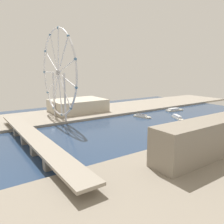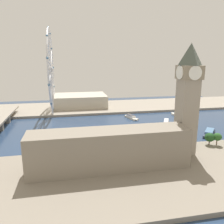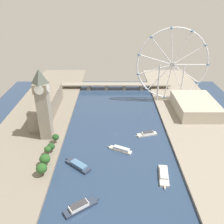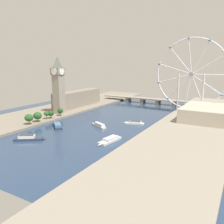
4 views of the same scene
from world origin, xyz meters
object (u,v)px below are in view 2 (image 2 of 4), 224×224
(ferris_wheel, at_px, (51,70))
(tour_boat_3, at_px, (209,133))
(riverside_hall, at_px, (81,100))
(tour_boat_4, at_px, (166,123))
(parliament_block, at_px, (110,149))
(tour_boat_0, at_px, (182,113))
(clock_tower, at_px, (187,99))
(tour_boat_1, at_px, (131,117))

(ferris_wheel, bearing_deg, tour_boat_3, -128.11)
(riverside_hall, bearing_deg, tour_boat_4, -139.94)
(parliament_block, xyz_separation_m, tour_boat_0, (140.77, -128.29, -14.64))
(riverside_hall, height_order, tour_boat_0, riverside_hall)
(clock_tower, distance_m, ferris_wheel, 200.74)
(clock_tower, relative_size, tour_boat_0, 2.43)
(riverside_hall, bearing_deg, tour_boat_1, -141.86)
(clock_tower, xyz_separation_m, ferris_wheel, (168.20, 108.67, 13.98))
(parliament_block, xyz_separation_m, riverside_hall, (210.88, 6.56, -4.48))
(ferris_wheel, height_order, tour_boat_1, ferris_wheel)
(clock_tower, bearing_deg, riverside_hall, 19.18)
(ferris_wheel, xyz_separation_m, tour_boat_1, (-47.28, -100.10, -58.87))
(clock_tower, bearing_deg, parliament_block, 102.21)
(tour_boat_4, bearing_deg, clock_tower, 11.27)
(tour_boat_1, height_order, tour_boat_4, tour_boat_4)
(tour_boat_0, bearing_deg, tour_boat_4, -128.61)
(tour_boat_1, distance_m, tour_boat_3, 98.61)
(tour_boat_0, bearing_deg, parliament_block, -124.98)
(parliament_block, relative_size, ferris_wheel, 0.96)
(parliament_block, distance_m, tour_boat_1, 145.37)
(riverside_hall, height_order, tour_boat_4, riverside_hall)
(ferris_wheel, distance_m, tour_boat_3, 211.75)
(clock_tower, distance_m, tour_boat_3, 80.39)
(ferris_wheel, distance_m, tour_boat_0, 188.96)
(clock_tower, relative_size, tour_boat_4, 2.87)
(parliament_block, height_order, tour_boat_1, parliament_block)
(clock_tower, distance_m, tour_boat_0, 150.36)
(tour_boat_3, relative_size, tour_boat_4, 1.02)
(tour_boat_0, distance_m, tour_boat_3, 85.96)
(ferris_wheel, height_order, tour_boat_3, ferris_wheel)
(parliament_block, relative_size, tour_boat_1, 3.75)
(riverside_hall, xyz_separation_m, tour_boat_1, (-76.52, -60.10, -10.15))
(tour_boat_1, xyz_separation_m, tour_boat_4, (-34.04, -32.89, 0.19))
(ferris_wheel, xyz_separation_m, tour_boat_4, (-81.32, -132.98, -58.68))
(parliament_block, xyz_separation_m, tour_boat_1, (134.36, -53.54, -14.63))
(clock_tower, xyz_separation_m, riverside_hall, (197.44, 68.67, -34.75))
(parliament_block, height_order, riverside_hall, parliament_block)
(riverside_hall, bearing_deg, clock_tower, -160.82)
(ferris_wheel, relative_size, tour_boat_3, 3.76)
(ferris_wheel, height_order, riverside_hall, ferris_wheel)
(riverside_hall, height_order, tour_boat_3, riverside_hall)
(parliament_block, xyz_separation_m, ferris_wheel, (181.64, 46.55, 44.24))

